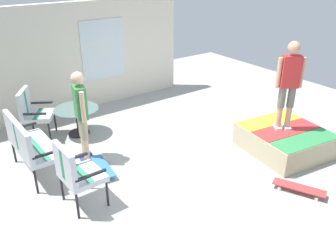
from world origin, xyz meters
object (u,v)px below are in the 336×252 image
(person_skater, at_px, (289,80))
(skateboard_spare, at_px, (299,188))
(patio_chair_by_wall, at_px, (74,171))
(patio_bench, at_px, (28,142))
(skate_ramp, at_px, (286,140))
(patio_table, at_px, (77,116))
(patio_chair_near_house, at_px, (32,110))
(person_watching, at_px, (81,111))
(skateboard_by_bench, at_px, (103,166))

(person_skater, xyz_separation_m, skateboard_spare, (-1.07, 0.87, -1.31))
(person_skater, height_order, skateboard_spare, person_skater)
(patio_chair_by_wall, bearing_deg, patio_bench, 12.95)
(skate_ramp, relative_size, patio_table, 2.34)
(patio_chair_by_wall, xyz_separation_m, person_skater, (-0.65, -3.80, 0.78))
(patio_chair_near_house, xyz_separation_m, person_watching, (-1.39, -0.47, 0.34))
(patio_bench, height_order, patio_chair_by_wall, same)
(patio_bench, bearing_deg, skateboard_spare, -132.71)
(patio_bench, xyz_separation_m, skateboard_spare, (-2.97, -3.22, -0.53))
(patio_bench, distance_m, person_skater, 4.57)
(patio_bench, bearing_deg, patio_chair_near_house, -19.40)
(patio_bench, bearing_deg, person_skater, -114.93)
(skateboard_spare, bearing_deg, skateboard_by_bench, 42.92)
(skate_ramp, bearing_deg, person_watching, 58.79)
(patio_chair_near_house, relative_size, person_skater, 0.63)
(person_skater, bearing_deg, skate_ramp, -144.91)
(skate_ramp, distance_m, patio_table, 4.16)
(patio_bench, relative_size, skateboard_spare, 1.56)
(patio_chair_near_house, xyz_separation_m, skateboard_spare, (-4.32, -2.75, -0.53))
(patio_table, distance_m, skateboard_by_bench, 1.63)
(skate_ramp, xyz_separation_m, skateboard_by_bench, (1.39, 3.14, -0.14))
(patio_chair_near_house, bearing_deg, skateboard_by_bench, -164.52)
(skate_ramp, bearing_deg, skateboard_spare, 136.68)
(skate_ramp, bearing_deg, patio_chair_near_house, 47.79)
(patio_chair_near_house, xyz_separation_m, person_skater, (-3.24, -3.61, 0.78))
(patio_table, bearing_deg, skate_ramp, -135.60)
(patio_table, relative_size, skateboard_by_bench, 1.10)
(patio_bench, height_order, person_watching, person_watching)
(skate_ramp, distance_m, skateboard_spare, 1.36)
(person_watching, distance_m, skateboard_by_bench, 1.03)
(patio_bench, relative_size, patio_table, 1.40)
(patio_chair_by_wall, bearing_deg, person_watching, -28.87)
(patio_chair_near_house, distance_m, person_skater, 4.92)
(patio_bench, height_order, patio_chair_near_house, same)
(patio_table, distance_m, person_skater, 4.17)
(patio_chair_near_house, relative_size, person_watching, 0.62)
(patio_chair_near_house, distance_m, patio_chair_by_wall, 2.60)
(skateboard_spare, bearing_deg, skate_ramp, -43.32)
(patio_chair_near_house, height_order, person_watching, person_watching)
(patio_chair_near_house, relative_size, skateboard_spare, 1.26)
(patio_table, bearing_deg, skateboard_by_bench, 171.69)
(patio_table, bearing_deg, person_skater, -135.35)
(patio_table, xyz_separation_m, person_skater, (-2.88, -2.84, 0.99))
(patio_chair_by_wall, distance_m, patio_table, 2.43)
(patio_chair_near_house, height_order, skateboard_spare, patio_chair_near_house)
(patio_bench, relative_size, patio_chair_near_house, 1.24)
(skateboard_by_bench, bearing_deg, skateboard_spare, -137.08)
(person_skater, distance_m, skateboard_spare, 1.90)
(person_watching, bearing_deg, skateboard_by_bench, -173.28)
(patio_chair_by_wall, distance_m, skateboard_by_bench, 1.11)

